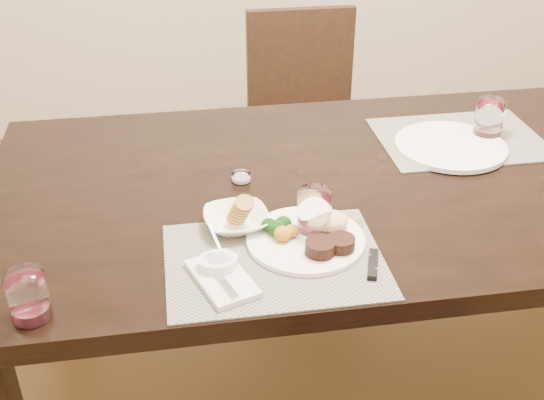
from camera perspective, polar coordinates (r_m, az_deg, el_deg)
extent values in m
plane|color=#4A3217|center=(2.24, 7.34, -14.98)|extent=(4.50, 4.50, 0.00)
cube|color=black|center=(1.80, 8.87, 1.30)|extent=(2.00, 1.00, 0.05)
cube|color=black|center=(2.31, -17.65, -3.52)|extent=(0.08, 0.08, 0.70)
cube|color=black|center=(2.66, 3.04, 4.81)|extent=(0.42, 0.42, 0.04)
cube|color=black|center=(2.58, -0.18, -1.70)|extent=(0.04, 0.04, 0.41)
cube|color=black|center=(2.66, 7.51, -1.01)|extent=(0.04, 0.04, 0.41)
cube|color=black|center=(2.89, -1.31, 2.13)|extent=(0.04, 0.04, 0.41)
cube|color=black|center=(2.95, 5.63, 2.66)|extent=(0.04, 0.04, 0.41)
cube|color=black|center=(2.73, 2.36, 11.18)|extent=(0.42, 0.04, 0.45)
cube|color=gray|center=(1.45, 0.21, -5.10)|extent=(0.46, 0.34, 0.00)
cube|color=gray|center=(2.02, 15.43, 4.96)|extent=(0.46, 0.34, 0.00)
cylinder|color=white|center=(1.50, 2.83, -3.33)|extent=(0.26, 0.26, 0.01)
cylinder|color=black|center=(1.44, 4.06, -3.96)|extent=(0.07, 0.07, 0.03)
cylinder|color=black|center=(1.46, 5.77, -3.61)|extent=(0.06, 0.06, 0.03)
ellipsoid|color=#DDC784|center=(1.53, 4.84, -1.70)|extent=(0.09, 0.07, 0.04)
ellipsoid|color=#16410C|center=(1.50, 0.39, -2.34)|extent=(0.04, 0.04, 0.03)
ellipsoid|color=#C67919|center=(1.48, 0.90, -2.83)|extent=(0.04, 0.04, 0.03)
cube|color=white|center=(1.39, -4.20, -6.56)|extent=(0.15, 0.19, 0.01)
cube|color=white|center=(1.37, -4.13, -6.78)|extent=(0.05, 0.12, 0.01)
cube|color=white|center=(1.43, -4.20, -4.81)|extent=(0.04, 0.05, 0.00)
cube|color=white|center=(1.53, 7.22, -2.98)|extent=(0.06, 0.14, 0.00)
cube|color=black|center=(1.44, 8.44, -5.34)|extent=(0.05, 0.10, 0.01)
imported|color=white|center=(1.54, -3.02, -1.69)|extent=(0.16, 0.16, 0.04)
cylinder|color=#AA7D35|center=(1.53, -3.04, -0.92)|extent=(0.04, 0.05, 0.04)
cylinder|color=white|center=(1.41, -4.54, -5.41)|extent=(0.08, 0.08, 0.03)
cylinder|color=#0B3411|center=(1.40, -4.56, -5.07)|extent=(0.07, 0.07, 0.01)
cube|color=white|center=(1.44, -4.80, -3.16)|extent=(0.01, 0.05, 0.04)
cylinder|color=white|center=(1.51, 3.57, -1.05)|extent=(0.08, 0.08, 0.11)
cylinder|color=#3B050F|center=(1.53, 3.52, -2.31)|extent=(0.06, 0.06, 0.03)
cylinder|color=white|center=(1.95, 14.71, 4.39)|extent=(0.31, 0.31, 0.01)
cylinder|color=white|center=(2.03, 17.70, 6.48)|extent=(0.08, 0.08, 0.11)
cylinder|color=#3B050F|center=(2.05, 17.51, 5.41)|extent=(0.07, 0.07, 0.03)
cylinder|color=white|center=(1.36, -19.75, -7.56)|extent=(0.07, 0.07, 0.10)
cylinder|color=#3B050F|center=(1.38, -19.46, -8.81)|extent=(0.06, 0.06, 0.03)
cylinder|color=white|center=(1.73, -2.60, 1.90)|extent=(0.05, 0.05, 0.02)
cylinder|color=white|center=(1.74, -2.60, 1.75)|extent=(0.04, 0.04, 0.01)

